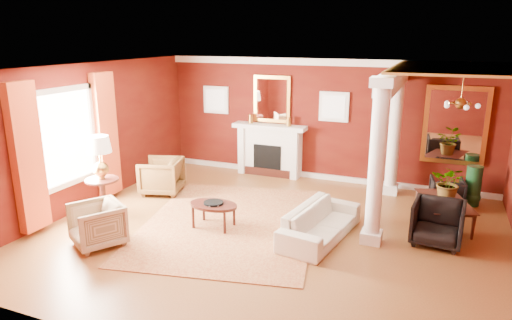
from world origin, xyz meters
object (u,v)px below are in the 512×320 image
at_px(sofa, 321,217).
at_px(coffee_table, 214,206).
at_px(dining_table, 445,206).
at_px(armchair_stripe, 97,223).
at_px(armchair_leopard, 161,174).
at_px(side_table, 100,162).

distance_m(sofa, coffee_table, 1.95).
xyz_separation_m(coffee_table, dining_table, (3.92, 1.72, -0.03)).
distance_m(sofa, armchair_stripe, 3.79).
relative_size(armchair_leopard, dining_table, 0.64).
height_order(sofa, armchair_stripe, armchair_stripe).
height_order(armchair_stripe, side_table, side_table).
distance_m(armchair_leopard, coffee_table, 2.31).
height_order(armchair_stripe, dining_table, armchair_stripe).
height_order(side_table, dining_table, side_table).
bearing_deg(coffee_table, dining_table, 23.73).
xyz_separation_m(sofa, dining_table, (1.99, 1.43, -0.00)).
distance_m(coffee_table, dining_table, 4.28).
relative_size(armchair_leopard, armchair_stripe, 1.08).
distance_m(armchair_leopard, armchair_stripe, 2.69).
bearing_deg(armchair_leopard, coffee_table, 41.42).
xyz_separation_m(sofa, side_table, (-4.20, -0.56, 0.70)).
bearing_deg(coffee_table, sofa, 8.64).
xyz_separation_m(armchair_leopard, coffee_table, (1.95, -1.25, -0.02)).
relative_size(side_table, dining_table, 1.16).
distance_m(coffee_table, side_table, 2.39).
distance_m(armchair_leopard, side_table, 1.68).
height_order(armchair_leopard, dining_table, armchair_leopard).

